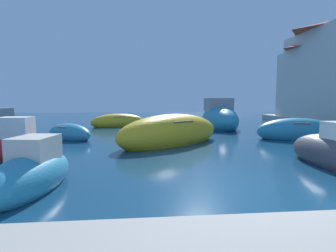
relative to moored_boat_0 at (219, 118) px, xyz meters
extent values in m
plane|color=navy|center=(-2.78, -13.59, -0.71)|extent=(80.00, 80.00, 0.00)
ellipsoid|color=teal|center=(0.00, -0.06, -0.13)|extent=(2.74, 6.19, 2.10)
cube|color=gray|center=(0.03, 0.42, 0.97)|extent=(1.90, 2.64, 0.94)
ellipsoid|color=gold|center=(-4.26, -6.93, -0.23)|extent=(5.85, 5.25, 1.77)
cube|color=brown|center=(-4.26, -6.93, 0.34)|extent=(1.91, 1.97, 0.08)
ellipsoid|color=teal|center=(2.31, -6.06, -0.33)|extent=(4.21, 2.17, 1.41)
cube|color=brown|center=(2.31, -6.06, 0.14)|extent=(0.99, 1.36, 0.08)
ellipsoid|color=teal|center=(-8.05, -12.86, -0.43)|extent=(1.55, 3.15, 1.04)
cube|color=beige|center=(-8.02, -12.62, 0.17)|extent=(0.94, 1.16, 0.57)
ellipsoid|color=gold|center=(-7.47, 1.54, -0.36)|extent=(4.37, 2.70, 1.27)
cube|color=brown|center=(-7.47, 1.54, 0.06)|extent=(1.15, 1.34, 0.08)
cube|color=gray|center=(-14.34, -1.67, 0.40)|extent=(1.63, 1.60, 0.81)
ellipsoid|color=#B21E1E|center=(-10.16, -9.40, -0.41)|extent=(3.31, 1.31, 1.10)
cube|color=white|center=(-9.90, -9.41, 0.31)|extent=(1.02, 0.84, 0.79)
ellipsoid|color=teal|center=(-9.35, -4.92, -0.43)|extent=(3.07, 2.82, 1.04)
cube|color=brown|center=(-9.35, -4.92, -0.08)|extent=(1.05, 1.10, 0.08)
cube|color=beige|center=(10.22, 3.06, 2.75)|extent=(5.14, 6.70, 5.93)
pyramid|color=#9E422D|center=(10.22, 3.06, 6.18)|extent=(5.45, 7.10, 0.92)
camera|label=1|loc=(-5.55, -18.81, 1.27)|focal=28.14mm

